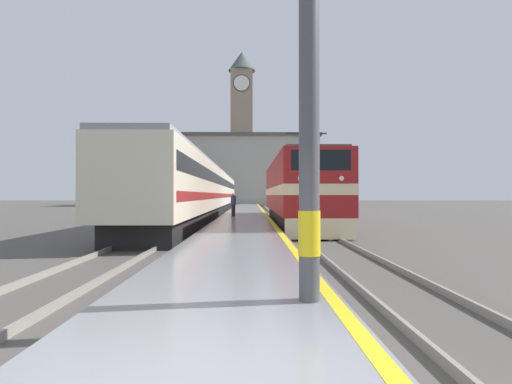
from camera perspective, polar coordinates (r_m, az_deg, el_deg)
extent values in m
plane|color=#514C47|center=(33.10, -1.49, -3.56)|extent=(200.00, 200.00, 0.00)
cube|color=gray|center=(28.10, -1.61, -3.71)|extent=(3.32, 140.00, 0.39)
cube|color=yellow|center=(28.11, 1.47, -3.31)|extent=(0.20, 140.00, 0.00)
cube|color=#514C47|center=(28.24, 4.73, -4.07)|extent=(2.84, 140.00, 0.02)
cube|color=gray|center=(28.18, 3.28, -3.92)|extent=(0.07, 140.00, 0.14)
cube|color=gray|center=(28.31, 6.18, -3.90)|extent=(0.07, 140.00, 0.14)
cube|color=#514C47|center=(28.36, -8.40, -4.05)|extent=(2.84, 140.00, 0.02)
cube|color=gray|center=(28.46, -9.83, -3.88)|extent=(0.07, 140.00, 0.14)
cube|color=gray|center=(28.27, -6.95, -3.90)|extent=(0.07, 140.00, 0.14)
cube|color=black|center=(23.81, 5.76, -3.69)|extent=(2.46, 15.32, 0.90)
cube|color=maroon|center=(23.78, 5.76, 0.77)|extent=(2.90, 16.65, 2.80)
cube|color=beige|center=(23.78, 5.76, 0.09)|extent=(2.92, 16.67, 0.44)
cube|color=beige|center=(15.73, 9.18, -5.19)|extent=(2.75, 0.30, 0.81)
cube|color=black|center=(15.65, 9.23, 4.52)|extent=(2.32, 0.12, 0.80)
sphere|color=white|center=(15.45, 6.34, 1.94)|extent=(0.20, 0.20, 0.20)
sphere|color=white|center=(15.72, 12.12, 1.90)|extent=(0.20, 0.20, 0.20)
cube|color=#4C4C51|center=(23.86, 5.76, 4.28)|extent=(2.61, 15.82, 0.12)
cylinder|color=#333333|center=(19.46, 7.28, 7.01)|extent=(0.06, 0.63, 1.03)
cylinder|color=#333333|center=(20.15, 7.00, 6.75)|extent=(0.06, 0.63, 1.03)
cube|color=#262626|center=(19.88, 7.14, 8.31)|extent=(2.03, 0.08, 0.06)
cube|color=black|center=(34.38, -7.05, -2.69)|extent=(2.46, 42.74, 0.90)
cube|color=beige|center=(34.36, -7.05, 0.44)|extent=(2.90, 44.53, 2.85)
cube|color=black|center=(34.37, -7.05, 1.39)|extent=(2.92, 43.63, 0.64)
cube|color=maroon|center=(34.36, -7.05, -0.51)|extent=(2.92, 43.63, 0.36)
cube|color=gray|center=(34.42, -7.05, 2.98)|extent=(2.67, 44.53, 0.20)
cylinder|color=#4C4C51|center=(5.96, 7.58, 25.24)|extent=(0.28, 0.28, 7.98)
cylinder|color=yellow|center=(5.39, 7.61, -5.84)|extent=(0.30, 0.30, 0.60)
cylinder|color=#23232D|center=(26.63, -3.26, -2.67)|extent=(0.26, 0.26, 0.75)
cylinder|color=navy|center=(26.61, -3.26, -1.19)|extent=(0.34, 0.34, 0.62)
sphere|color=tan|center=(26.61, -3.26, -0.31)|extent=(0.20, 0.20, 0.20)
cube|color=gray|center=(77.57, -2.04, 7.77)|extent=(4.15, 4.15, 25.74)
cylinder|color=black|center=(77.58, -2.08, 15.29)|extent=(3.21, 0.06, 3.21)
cylinder|color=white|center=(77.56, -2.08, 15.30)|extent=(2.91, 0.10, 2.91)
cone|color=#47514C|center=(81.00, -2.04, 18.15)|extent=(5.19, 5.19, 3.74)
cube|color=#A8A399|center=(67.44, -3.68, 2.83)|extent=(28.98, 7.71, 11.30)
cube|color=#564C47|center=(68.03, -3.68, 7.80)|extent=(29.58, 8.31, 0.50)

